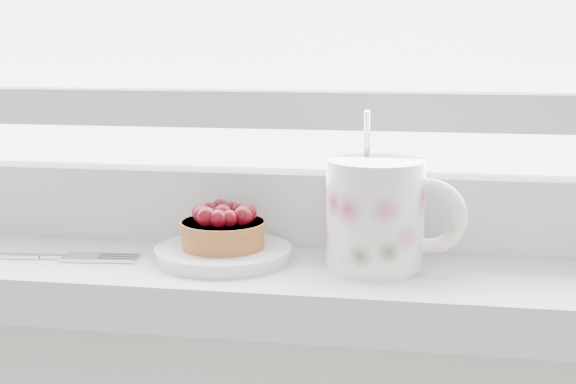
% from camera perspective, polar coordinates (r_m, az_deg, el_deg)
% --- Properties ---
extents(saucer, '(0.12, 0.12, 0.01)m').
position_cam_1_polar(saucer, '(0.73, -4.62, -4.39)').
color(saucer, silver).
rests_on(saucer, windowsill).
extents(raspberry_tart, '(0.08, 0.08, 0.04)m').
position_cam_1_polar(raspberry_tart, '(0.72, -4.64, -2.54)').
color(raspberry_tart, brown).
rests_on(raspberry_tart, saucer).
extents(floral_mug, '(0.13, 0.10, 0.14)m').
position_cam_1_polar(floral_mug, '(0.69, 6.47, -1.47)').
color(floral_mug, white).
rests_on(floral_mug, windowsill).
extents(fork, '(0.21, 0.04, 0.00)m').
position_cam_1_polar(fork, '(0.77, -18.38, -4.33)').
color(fork, silver).
rests_on(fork, windowsill).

